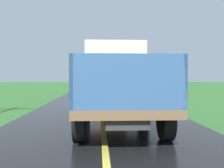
% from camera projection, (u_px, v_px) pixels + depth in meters
% --- Properties ---
extents(banana_truck_near, '(2.38, 5.82, 2.80)m').
position_uv_depth(banana_truck_near, '(117.00, 82.00, 9.01)').
color(banana_truck_near, '#2D2D30').
rests_on(banana_truck_near, road_surface).
extents(banana_truck_far, '(2.38, 5.81, 2.80)m').
position_uv_depth(banana_truck_far, '(109.00, 79.00, 22.65)').
color(banana_truck_far, '#2D2D30').
rests_on(banana_truck_far, road_surface).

